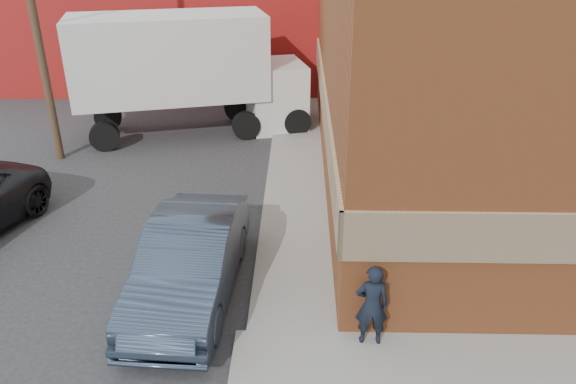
% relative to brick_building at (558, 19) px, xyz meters
% --- Properties ---
extents(ground, '(90.00, 90.00, 0.00)m').
position_rel_brick_building_xyz_m(ground, '(-8.50, -9.00, -4.68)').
color(ground, '#28282B').
rests_on(ground, ground).
extents(brick_building, '(14.25, 18.25, 9.36)m').
position_rel_brick_building_xyz_m(brick_building, '(0.00, 0.00, 0.00)').
color(brick_building, '#984E27').
rests_on(brick_building, ground).
extents(sidewalk_west, '(1.80, 18.00, 0.12)m').
position_rel_brick_building_xyz_m(sidewalk_west, '(-7.90, 0.00, -4.62)').
color(sidewalk_west, gray).
rests_on(sidewalk_west, ground).
extents(warehouse, '(16.30, 8.30, 5.60)m').
position_rel_brick_building_xyz_m(warehouse, '(-14.50, 11.00, -1.87)').
color(warehouse, maroon).
rests_on(warehouse, ground).
extents(utility_pole, '(2.00, 0.26, 9.00)m').
position_rel_brick_building_xyz_m(utility_pole, '(-16.00, 0.00, 0.06)').
color(utility_pole, '#473223').
rests_on(utility_pole, ground).
extents(man, '(0.62, 0.41, 1.69)m').
position_rel_brick_building_xyz_m(man, '(-6.42, -9.25, -3.72)').
color(man, black).
rests_on(man, sidewalk_south).
extents(sedan, '(2.09, 5.25, 1.70)m').
position_rel_brick_building_xyz_m(sedan, '(-10.09, -7.68, -3.83)').
color(sedan, '#2F3C4E').
rests_on(sedan, ground).
extents(box_truck, '(9.31, 4.80, 4.41)m').
position_rel_brick_building_xyz_m(box_truck, '(-11.66, 2.72, -2.14)').
color(box_truck, silver).
rests_on(box_truck, ground).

